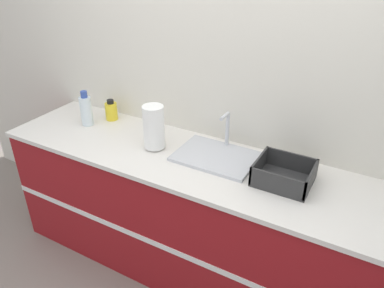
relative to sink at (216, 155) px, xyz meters
name	(u,v)px	position (x,y,z in m)	size (l,w,h in m)	color
wall_back	(212,76)	(-0.18, 0.26, 0.39)	(4.84, 0.06, 2.60)	beige
counter_cabinet	(185,214)	(-0.18, -0.08, -0.46)	(2.47, 0.66, 0.89)	maroon
sink	(216,155)	(0.00, 0.00, 0.00)	(0.48, 0.35, 0.25)	silver
paper_towel_roll	(154,127)	(-0.39, -0.08, 0.13)	(0.13, 0.13, 0.28)	#4C4C51
dish_rack	(284,175)	(0.43, -0.05, 0.02)	(0.30, 0.26, 0.12)	#2D2D2D
bottle_clear	(86,110)	(-1.00, -0.03, 0.09)	(0.08, 0.08, 0.25)	silver
bottle_yellow	(111,111)	(-0.91, 0.12, 0.05)	(0.09, 0.09, 0.15)	yellow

